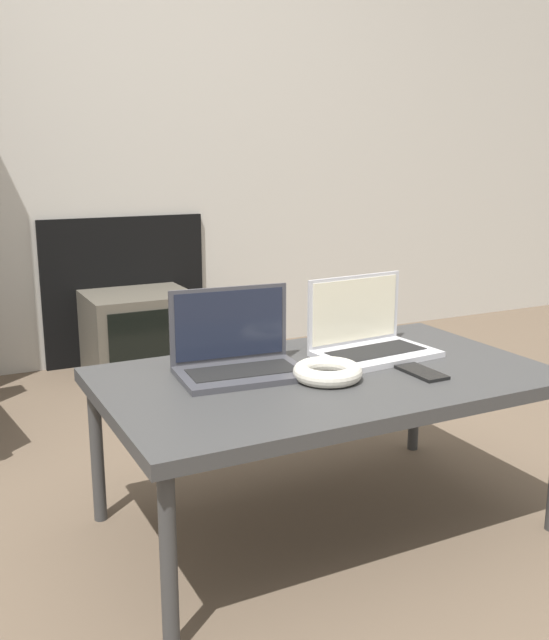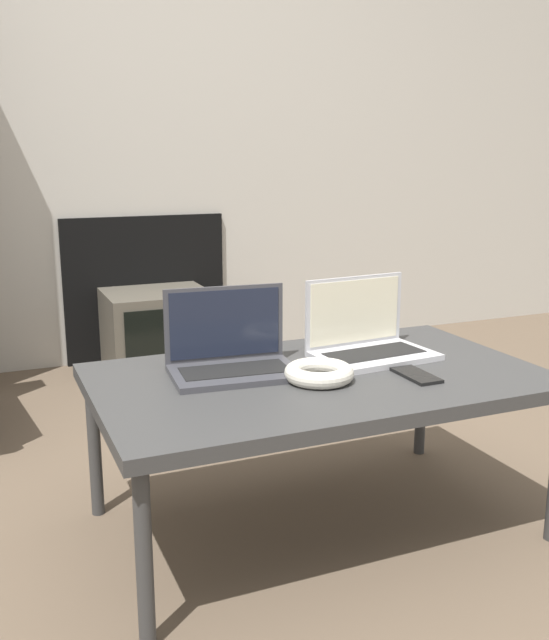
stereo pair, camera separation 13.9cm
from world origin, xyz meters
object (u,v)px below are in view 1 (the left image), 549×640
Objects in this scene: laptop_right at (368,337)px; headphones at (328,372)px; tv at (140,333)px; laptop_left at (237,355)px; phone at (422,372)px.

headphones is (-0.23, -0.16, -0.03)m from laptop_right.
laptop_left is at bearing -96.30° from tv.
headphones is 1.71m from tv.
phone is at bearing -22.99° from laptop_left.
headphones is at bearing 164.72° from phone.
laptop_right is 1.57m from tv.
headphones reaches higher than tv.
headphones is at bearing -149.91° from laptop_right.
tv is at bearing 94.41° from laptop_right.
laptop_left and laptop_right have the same top height.
phone is (0.25, -0.07, -0.02)m from headphones.
headphones is 0.26m from phone.
laptop_left is at bearing 137.84° from headphones.
tv is (-0.25, 1.52, -0.30)m from laptop_right.
laptop_left is 0.41m from laptop_right.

